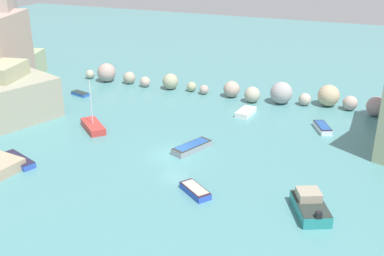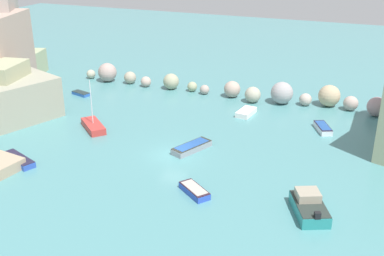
{
  "view_description": "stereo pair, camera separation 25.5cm",
  "coord_description": "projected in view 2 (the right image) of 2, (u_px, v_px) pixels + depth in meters",
  "views": [
    {
      "loc": [
        17.15,
        -37.89,
        20.25
      ],
      "look_at": [
        0.0,
        4.79,
        1.0
      ],
      "focal_mm": 44.31,
      "sensor_mm": 36.0,
      "label": 1
    },
    {
      "loc": [
        17.38,
        -37.8,
        20.25
      ],
      "look_at": [
        0.0,
        4.79,
        1.0
      ],
      "focal_mm": 44.31,
      "sensor_mm": 36.0,
      "label": 2
    }
  ],
  "objects": [
    {
      "name": "moored_boat_1",
      "position": [
        33.0,
        118.0,
        54.38
      ],
      "size": [
        2.64,
        1.84,
        0.61
      ],
      "rotation": [
        0.0,
        0.0,
        3.46
      ],
      "color": "red",
      "rests_on": "cove_water"
    },
    {
      "name": "moored_boat_8",
      "position": [
        81.0,
        93.0,
        62.87
      ],
      "size": [
        2.75,
        1.69,
        0.43
      ],
      "rotation": [
        0.0,
        0.0,
        6.01
      ],
      "color": "blue",
      "rests_on": "cove_water"
    },
    {
      "name": "moored_boat_6",
      "position": [
        192.0,
        147.0,
        47.03
      ],
      "size": [
        3.06,
        4.61,
        0.65
      ],
      "rotation": [
        0.0,
        0.0,
        1.16
      ],
      "color": "#8C929B",
      "rests_on": "cove_water"
    },
    {
      "name": "moored_boat_0",
      "position": [
        309.0,
        206.0,
        36.41
      ],
      "size": [
        3.74,
        4.73,
        1.64
      ],
      "rotation": [
        0.0,
        0.0,
        2.0
      ],
      "color": "teal",
      "rests_on": "cove_water"
    },
    {
      "name": "moored_boat_7",
      "position": [
        323.0,
        128.0,
        51.64
      ],
      "size": [
        2.47,
        3.44,
        0.64
      ],
      "rotation": [
        0.0,
        0.0,
        5.15
      ],
      "color": "white",
      "rests_on": "cove_water"
    },
    {
      "name": "cove_water",
      "position": [
        173.0,
        155.0,
        46.16
      ],
      "size": [
        160.0,
        160.0,
        0.0
      ],
      "primitive_type": "plane",
      "color": "teal",
      "rests_on": "ground"
    },
    {
      "name": "moored_boat_5",
      "position": [
        246.0,
        112.0,
        56.1
      ],
      "size": [
        1.89,
        3.25,
        0.62
      ],
      "rotation": [
        0.0,
        0.0,
        1.45
      ],
      "color": "white",
      "rests_on": "cove_water"
    },
    {
      "name": "rock_breakwater",
      "position": [
        239.0,
        89.0,
        61.62
      ],
      "size": [
        41.47,
        4.6,
        2.78
      ],
      "color": "#AEAA93",
      "rests_on": "ground"
    },
    {
      "name": "moored_boat_4",
      "position": [
        194.0,
        190.0,
        39.27
      ],
      "size": [
        3.25,
        2.86,
        0.6
      ],
      "rotation": [
        0.0,
        0.0,
        2.5
      ],
      "color": "blue",
      "rests_on": "cove_water"
    },
    {
      "name": "moored_boat_2",
      "position": [
        93.0,
        126.0,
        51.97
      ],
      "size": [
        4.37,
        4.1,
        5.63
      ],
      "rotation": [
        0.0,
        0.0,
        5.57
      ],
      "color": "#BE3632",
      "rests_on": "cove_water"
    },
    {
      "name": "moored_boat_3",
      "position": [
        18.0,
        160.0,
        44.57
      ],
      "size": [
        4.43,
        2.7,
        0.59
      ],
      "rotation": [
        0.0,
        0.0,
        5.91
      ],
      "color": "#2C4DB1",
      "rests_on": "cove_water"
    }
  ]
}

